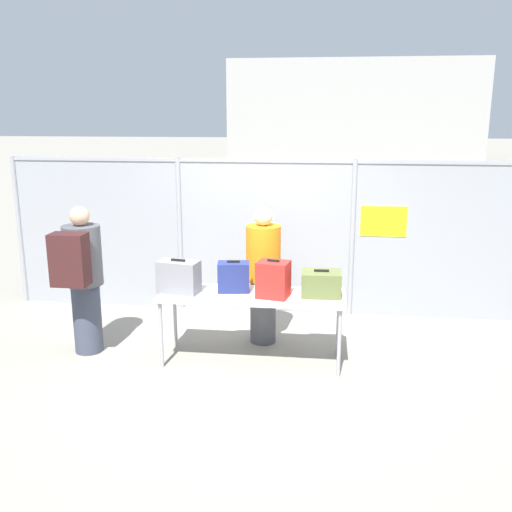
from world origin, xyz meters
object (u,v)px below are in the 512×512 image
Objects in this scene: suitcase_navy at (234,277)px; traveler_hooded at (82,275)px; inspection_table at (252,300)px; suitcase_olive at (321,284)px; suitcase_red at (273,279)px; utility_trailer at (389,263)px; security_worker_near at (263,274)px; suitcase_grey at (179,277)px.

suitcase_navy is 0.22× the size of traveler_hooded.
inspection_table is 4.71× the size of suitcase_olive.
suitcase_red is 0.11× the size of utility_trailer.
security_worker_near reaches higher than inspection_table.
suitcase_olive is (1.55, 0.09, -0.05)m from suitcase_grey.
traveler_hooded is 1.04× the size of security_worker_near.
suitcase_olive is (0.51, 0.11, -0.06)m from suitcase_red.
suitcase_navy reaches higher than suitcase_olive.
suitcase_olive reaches higher than utility_trailer.
suitcase_navy is 0.96m from suitcase_olive.
traveler_hooded is (-2.15, 0.02, -0.03)m from suitcase_red.
inspection_table is 4.88× the size of suitcase_red.
suitcase_olive is 0.25× the size of traveler_hooded.
traveler_hooded is 2.06m from security_worker_near.
utility_trailer is at bearing 48.43° from suitcase_grey.
suitcase_grey is 1.04m from suitcase_red.
suitcase_grey is 3.91m from utility_trailer.
suitcase_grey is at bearing 24.37° from security_worker_near.
suitcase_grey is 0.12× the size of utility_trailer.
traveler_hooded is at bearing 179.49° from suitcase_red.
suitcase_red is at bearing -167.54° from suitcase_olive.
traveler_hooded is at bearing -141.70° from utility_trailer.
suitcase_olive is (0.96, -0.03, -0.03)m from suitcase_navy.
security_worker_near is at bearing 83.64° from inspection_table.
suitcase_olive is at bearing 12.46° from suitcase_red.
security_worker_near is at bearing 58.97° from suitcase_navy.
inspection_table is 0.57m from security_worker_near.
suitcase_olive is at bearing -110.05° from utility_trailer.
inspection_table is 1.92m from traveler_hooded.
inspection_table is 3.39m from utility_trailer.
security_worker_near is 0.42× the size of utility_trailer.
suitcase_olive is at bearing 134.49° from security_worker_near.
security_worker_near is (-0.17, 0.61, -0.12)m from suitcase_red.
inspection_table is 0.84m from suitcase_grey.
traveler_hooded reaches higher than suitcase_red.
suitcase_navy reaches higher than inspection_table.
inspection_table is 0.77m from suitcase_olive.
inspection_table is at bearing 74.03° from security_worker_near.
security_worker_near is at bearing 144.10° from suitcase_olive.
suitcase_red is at bearing -17.80° from suitcase_navy.
inspection_table is 1.23× the size of security_worker_near.
suitcase_olive is at bearing -10.06° from traveler_hooded.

